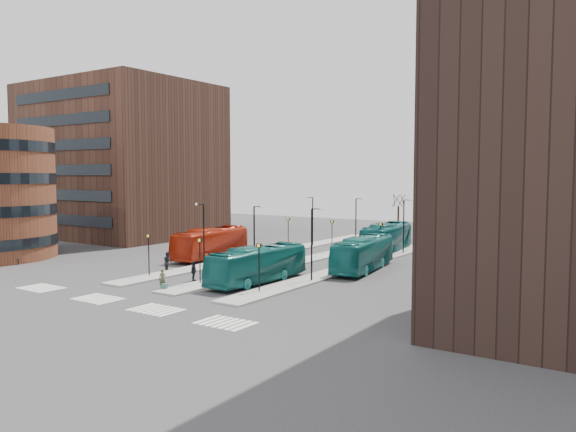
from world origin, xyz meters
The scene contains 20 objects.
ground centered at (0.00, 0.00, 0.00)m, with size 160.00×160.00×0.00m, color #303033.
island_left centered at (-4.00, 30.00, 0.07)m, with size 2.50×45.00×0.15m, color gray.
island_mid centered at (2.00, 30.00, 0.07)m, with size 2.50×45.00×0.15m, color gray.
island_right centered at (8.00, 30.00, 0.07)m, with size 2.50×45.00×0.15m, color gray.
suitcase centered at (0.83, 8.79, 0.26)m, with size 0.41×0.33×0.52m, color navy.
red_bus centered at (-7.67, 23.82, 1.62)m, with size 2.72×11.64×3.24m, color #A6210C.
teal_bus_a centered at (4.96, 15.37, 1.51)m, with size 2.54×10.86×3.02m, color #125B58.
teal_bus_b centered at (6.23, 38.75, 1.67)m, with size 2.80×11.98×3.34m, color #135C60.
teal_bus_c centered at (9.58, 25.72, 1.58)m, with size 2.65×11.33×3.16m, color #156A67.
teal_bus_d centered at (11.52, 47.78, 1.56)m, with size 2.61×11.17×3.11m, color #15686A.
traveller centered at (0.25, 9.12, 0.78)m, with size 0.57×0.37×1.56m, color #4A4A2C.
commuter_a centered at (-5.28, 15.09, 0.91)m, with size 0.89×0.69×1.82m, color black.
commuter_b centered at (0.15, 12.78, 0.86)m, with size 1.01×0.42×1.72m, color black.
commuter_c centered at (1.38, 15.17, 0.88)m, with size 1.14×0.66×1.77m, color black.
bicycle_far centered at (-21.00, 9.68, 0.45)m, with size 0.59×1.70×0.89m, color gray.
crosswalk_stripes centered at (1.75, 4.00, 0.01)m, with size 22.35×2.40×0.01m.
office_block centered at (-34.00, 33.98, 11.00)m, with size 25.00×20.12×22.00m.
sign_poles centered at (1.60, 23.00, 2.41)m, with size 12.45×22.12×3.65m.
lamp_posts centered at (2.64, 28.00, 3.58)m, with size 14.04×20.24×6.12m.
bare_trees centered at (2.67, 62.67, 2.72)m, with size 10.97×8.14×5.90m.
Camera 1 is at (32.67, -21.69, 8.94)m, focal length 35.00 mm.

